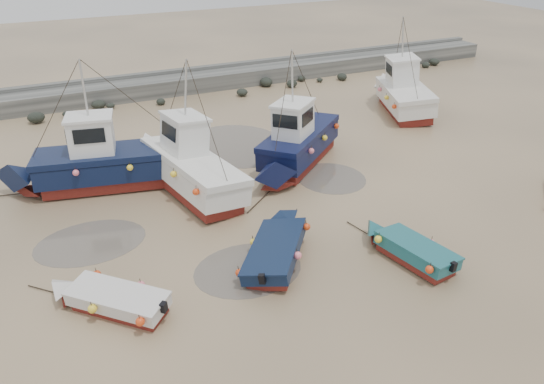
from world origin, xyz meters
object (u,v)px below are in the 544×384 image
Objects in this scene: dinghy_2 at (408,246)px; cabin_boat_3 at (404,91)px; dinghy_0 at (109,296)px; cabin_boat_0 at (104,162)px; person at (187,186)px; cabin_boat_2 at (296,143)px; dinghy_1 at (280,246)px; cabin_boat_1 at (184,164)px.

dinghy_2 is 18.29m from cabin_boat_3.
cabin_boat_0 is at bearing 36.09° from dinghy_0.
cabin_boat_0 is 6.14× the size of person.
dinghy_0 is 0.57× the size of cabin_boat_2.
cabin_boat_1 is (-1.52, 7.31, 0.80)m from dinghy_1.
person is at bearing -103.98° from cabin_boat_0.
cabin_boat_0 is (1.59, 9.55, 0.76)m from dinghy_0.
dinghy_2 is 0.54× the size of cabin_boat_1.
dinghy_0 is at bearing -128.25° from cabin_boat_3.
cabin_boat_2 is (0.08, 9.48, 0.81)m from dinghy_2.
cabin_boat_2 is at bearing -89.96° from cabin_boat_0.
dinghy_1 is at bearing -119.55° from cabin_boat_3.
cabin_boat_1 reaches higher than dinghy_0.
cabin_boat_1 is at bearing -141.59° from cabin_boat_3.
cabin_boat_0 is 4.16m from person.
person is at bearing -142.20° from cabin_boat_3.
dinghy_2 is at bearing -67.72° from cabin_boat_1.
dinghy_0 is 13.43m from cabin_boat_2.
cabin_boat_2 is at bearing -10.15° from dinghy_0.
person is (5.14, 7.83, -0.55)m from dinghy_0.
person is at bearing 110.17° from dinghy_2.
cabin_boat_1 reaches higher than dinghy_1.
cabin_boat_3 reaches higher than dinghy_2.
person is (3.55, -1.72, -1.31)m from cabin_boat_0.
dinghy_1 is 8.62m from cabin_boat_2.
dinghy_1 reaches higher than person.
dinghy_2 is at bearing 11.75° from dinghy_1.
cabin_boat_2 is 6.10m from person.
cabin_boat_3 is at bearing 76.48° from dinghy_1.
cabin_boat_0 is at bearing 140.29° from cabin_boat_1.
dinghy_1 is 0.50× the size of cabin_boat_0.
cabin_boat_1 is at bearing 111.38° from dinghy_2.
dinghy_2 reaches higher than person.
dinghy_1 is 1.02× the size of dinghy_2.
dinghy_0 is 0.50× the size of cabin_boat_3.
cabin_boat_2 reaches higher than dinghy_0.
cabin_boat_0 is 20.70m from cabin_boat_3.
cabin_boat_2 is (9.49, -1.99, 0.05)m from cabin_boat_0.
cabin_boat_3 is 5.01× the size of person.
cabin_boat_1 is 1.37m from person.
dinghy_2 is 0.60× the size of cabin_boat_3.
dinghy_0 is at bearing 159.29° from dinghy_2.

